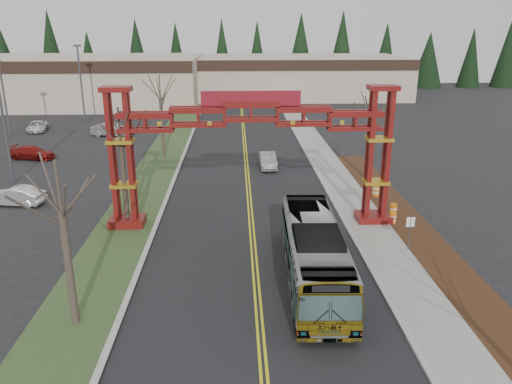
{
  "coord_description": "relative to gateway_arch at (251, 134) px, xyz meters",
  "views": [
    {
      "loc": [
        -0.92,
        -12.16,
        12.33
      ],
      "look_at": [
        0.09,
        12.75,
        3.97
      ],
      "focal_mm": 35.0,
      "sensor_mm": 36.0,
      "label": 1
    }
  ],
  "objects": [
    {
      "name": "road",
      "position": [
        -0.0,
        7.0,
        -5.97
      ],
      "size": [
        12.0,
        110.0,
        0.02
      ],
      "primitive_type": "cube",
      "color": "black",
      "rests_on": "ground"
    },
    {
      "name": "lane_line_left",
      "position": [
        -0.12,
        7.0,
        -5.96
      ],
      "size": [
        0.12,
        100.0,
        0.01
      ],
      "primitive_type": "cube",
      "color": "gold",
      "rests_on": "road"
    },
    {
      "name": "lane_line_right",
      "position": [
        0.12,
        7.0,
        -5.96
      ],
      "size": [
        0.12,
        100.0,
        0.01
      ],
      "primitive_type": "cube",
      "color": "gold",
      "rests_on": "road"
    },
    {
      "name": "curb_right",
      "position": [
        6.15,
        7.0,
        -5.91
      ],
      "size": [
        0.3,
        110.0,
        0.15
      ],
      "primitive_type": "cube",
      "color": "#A9A9A4",
      "rests_on": "ground"
    },
    {
      "name": "sidewalk_right",
      "position": [
        7.6,
        7.0,
        -5.91
      ],
      "size": [
        2.6,
        110.0,
        0.14
      ],
      "primitive_type": "cube",
      "color": "gray",
      "rests_on": "ground"
    },
    {
      "name": "landscape_strip",
      "position": [
        10.2,
        -8.0,
        -5.92
      ],
      "size": [
        2.6,
        50.0,
        0.12
      ],
      "primitive_type": "cube",
      "color": "#321910",
      "rests_on": "ground"
    },
    {
      "name": "grass_median",
      "position": [
        -8.0,
        7.0,
        -5.94
      ],
      "size": [
        4.0,
        110.0,
        0.08
      ],
      "primitive_type": "cube",
      "color": "#2F4522",
      "rests_on": "ground"
    },
    {
      "name": "curb_left",
      "position": [
        -6.15,
        7.0,
        -5.91
      ],
      "size": [
        0.3,
        110.0,
        0.15
      ],
      "primitive_type": "cube",
      "color": "#A9A9A4",
      "rests_on": "ground"
    },
    {
      "name": "gateway_arch",
      "position": [
        0.0,
        0.0,
        0.0
      ],
      "size": [
        18.2,
        1.6,
        8.9
      ],
      "color": "#580B0C",
      "rests_on": "ground"
    },
    {
      "name": "retail_building_west",
      "position": [
        -30.0,
        53.96,
        -2.22
      ],
      "size": [
        46.0,
        22.3,
        7.5
      ],
      "color": "#BBA78F",
      "rests_on": "ground"
    },
    {
      "name": "retail_building_east",
      "position": [
        10.0,
        61.95,
        -2.47
      ],
      "size": [
        38.0,
        20.3,
        7.0
      ],
      "color": "#BBA78F",
      "rests_on": "ground"
    },
    {
      "name": "conifer_treeline",
      "position": [
        0.25,
        74.0,
        0.5
      ],
      "size": [
        116.1,
        5.6,
        13.0
      ],
      "color": "black",
      "rests_on": "ground"
    },
    {
      "name": "transit_bus",
      "position": [
        2.88,
        -7.85,
        -4.43
      ],
      "size": [
        3.02,
        11.25,
        3.11
      ],
      "primitive_type": "imported",
      "rotation": [
        0.0,
        0.0,
        -0.04
      ],
      "color": "#979A9E",
      "rests_on": "ground"
    },
    {
      "name": "silver_sedan",
      "position": [
        1.93,
        13.53,
        -5.3
      ],
      "size": [
        1.54,
        4.15,
        1.36
      ],
      "primitive_type": "imported",
      "rotation": [
        0.0,
        0.0,
        0.03
      ],
      "color": "#A5A8AD",
      "rests_on": "ground"
    },
    {
      "name": "parked_car_near_b",
      "position": [
        -16.83,
        4.35,
        -5.3
      ],
      "size": [
        4.32,
        2.13,
        1.36
      ],
      "primitive_type": "imported",
      "rotation": [
        0.0,
        0.0,
        4.54
      ],
      "color": "white",
      "rests_on": "ground"
    },
    {
      "name": "parked_car_mid_a",
      "position": [
        -20.65,
        17.53,
        -5.35
      ],
      "size": [
        4.64,
        2.68,
        1.26
      ],
      "primitive_type": "imported",
      "rotation": [
        0.0,
        0.0,
        1.35
      ],
      "color": "maroon",
      "rests_on": "ground"
    },
    {
      "name": "parked_car_far_a",
      "position": [
        -15.39,
        27.78,
        -5.21
      ],
      "size": [
        4.93,
        2.72,
        1.54
      ],
      "primitive_type": "imported",
      "rotation": [
        0.0,
        0.0,
        1.32
      ],
      "color": "#A7A8AF",
      "rests_on": "ground"
    },
    {
      "name": "parked_car_far_b",
      "position": [
        -25.13,
        31.05,
        -5.37
      ],
      "size": [
        2.88,
        4.73,
        1.22
      ],
      "primitive_type": "imported",
      "rotation": [
        0.0,
        0.0,
        0.2
      ],
      "color": "white",
      "rests_on": "ground"
    },
    {
      "name": "bare_tree_median_near",
      "position": [
        -8.0,
        -11.07,
        -0.83
      ],
      "size": [
        3.3,
        3.3,
        7.36
      ],
      "color": "#382D26",
      "rests_on": "ground"
    },
    {
      "name": "bare_tree_median_mid",
      "position": [
        -8.0,
        0.07,
        -0.47
      ],
      "size": [
        3.2,
        3.2,
        7.66
      ],
      "color": "#382D26",
      "rests_on": "ground"
    },
    {
      "name": "bare_tree_median_far",
      "position": [
        -8.0,
        17.48,
        -0.18
      ],
      "size": [
        3.21,
        3.21,
        7.96
      ],
      "color": "#382D26",
      "rests_on": "ground"
    },
    {
      "name": "bare_tree_right_far",
      "position": [
        10.0,
        9.07,
        -0.88
      ],
      "size": [
        3.17,
        3.17,
        7.23
      ],
      "color": "#382D26",
      "rests_on": "ground"
    },
    {
      "name": "light_pole_near",
      "position": [
        -19.21,
        9.58,
        -0.31
      ],
      "size": [
        0.85,
        0.43,
        9.81
      ],
      "color": "#3F3F44",
      "rests_on": "ground"
    },
    {
      "name": "light_pole_mid",
      "position": [
        -27.29,
        28.25,
        -0.32
      ],
      "size": [
        0.85,
        0.42,
        9.8
      ],
      "color": "#3F3F44",
      "rests_on": "ground"
    },
    {
      "name": "light_pole_far",
      "position": [
        -20.92,
        36.43,
        -0.21
      ],
      "size": [
        0.87,
        0.43,
        9.98
      ],
      "color": "#3F3F44",
      "rests_on": "ground"
    },
    {
      "name": "street_sign",
      "position": [
        8.83,
        -4.51,
        -4.47
      ],
      "size": [
        0.48,
        0.06,
        2.11
      ],
      "color": "#3F3F44",
      "rests_on": "ground"
    },
    {
      "name": "barrel_south",
      "position": [
        9.15,
        -0.45,
        -5.53
      ],
      "size": [
        0.49,
        0.49,
        0.9
      ],
      "color": "orange",
      "rests_on": "ground"
    },
    {
      "name": "barrel_mid",
      "position": [
        9.64,
        0.97,
        -5.53
      ],
      "size": [
        0.49,
        0.49,
        0.9
      ],
      "color": "orange",
      "rests_on": "ground"
    },
    {
      "name": "barrel_north",
      "position": [
        9.58,
        5.0,
        -5.42
      ],
      "size": [
        0.6,
        0.6,
        1.12
      ],
      "color": "orange",
      "rests_on": "ground"
    }
  ]
}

